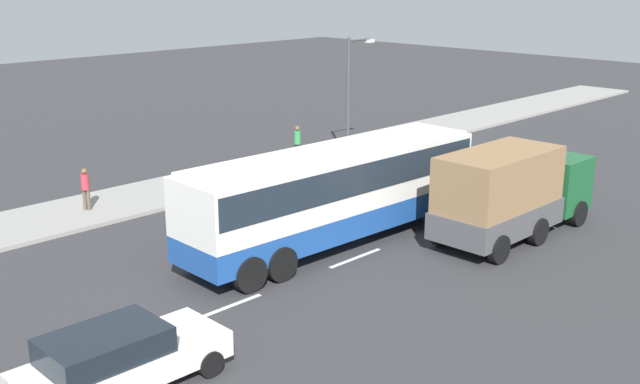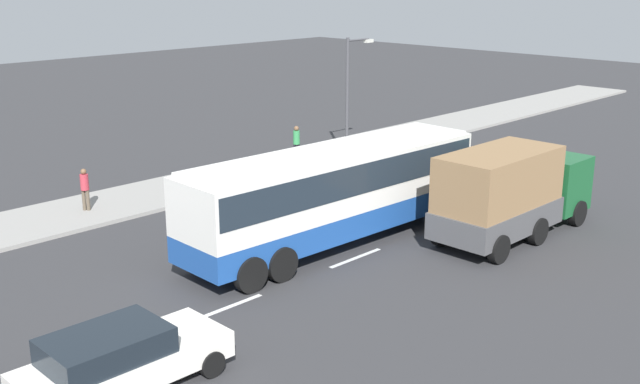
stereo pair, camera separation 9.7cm
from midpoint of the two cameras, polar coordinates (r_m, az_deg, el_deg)
The scene contains 9 objects.
ground_plane at distance 27.31m, azimuth 1.61°, elevation -3.26°, with size 120.00×120.00×0.00m, color #333335.
sidewalk_curb at distance 33.72m, azimuth -9.49°, elevation 0.46°, with size 80.00×4.00×0.15m, color gray.
lane_centreline at distance 23.82m, azimuth -0.61°, elevation -6.24°, with size 33.46×0.16×0.01m.
coach_bus at distance 25.85m, azimuth 1.27°, elevation 0.47°, with size 11.88×3.08×3.36m.
cargo_truck at distance 27.47m, azimuth 14.23°, elevation 0.10°, with size 7.16×2.58×3.25m.
car_white_minivan at distance 17.90m, azimuth -14.73°, elevation -11.96°, with size 4.80×2.05×1.54m.
pedestrian_near_curb at distance 30.76m, azimuth -17.04°, elevation 0.42°, with size 0.32×0.32×1.66m.
pedestrian_at_crossing at distance 36.99m, azimuth -1.62°, elevation 3.83°, with size 0.32×0.32×1.76m.
street_lamp at distance 37.73m, azimuth 2.44°, elevation 7.80°, with size 1.84×0.24×5.86m.
Camera 1 is at (-18.78, -17.61, 9.11)m, focal length 42.83 mm.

